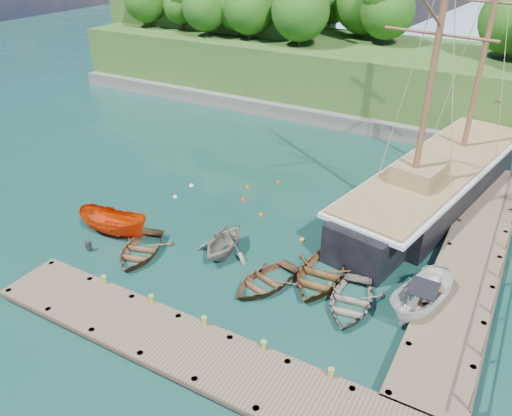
% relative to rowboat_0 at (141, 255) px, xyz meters
% --- Properties ---
extents(ground, '(160.00, 160.00, 0.00)m').
position_rel_rowboat_0_xyz_m(ground, '(4.73, 1.70, 0.00)').
color(ground, '#123629').
rests_on(ground, ground).
extents(dock_near, '(20.00, 3.20, 1.10)m').
position_rel_rowboat_0_xyz_m(dock_near, '(6.73, -4.80, 0.43)').
color(dock_near, brown).
rests_on(dock_near, ground).
extents(dock_east, '(3.20, 24.00, 1.10)m').
position_rel_rowboat_0_xyz_m(dock_east, '(16.23, 8.70, 0.43)').
color(dock_east, brown).
rests_on(dock_east, ground).
extents(bollard_0, '(0.26, 0.26, 0.45)m').
position_rel_rowboat_0_xyz_m(bollard_0, '(0.73, -3.40, 0.00)').
color(bollard_0, olive).
rests_on(bollard_0, ground).
extents(bollard_1, '(0.26, 0.26, 0.45)m').
position_rel_rowboat_0_xyz_m(bollard_1, '(3.73, -3.40, 0.00)').
color(bollard_1, olive).
rests_on(bollard_1, ground).
extents(bollard_2, '(0.26, 0.26, 0.45)m').
position_rel_rowboat_0_xyz_m(bollard_2, '(6.73, -3.40, 0.00)').
color(bollard_2, olive).
rests_on(bollard_2, ground).
extents(bollard_3, '(0.26, 0.26, 0.45)m').
position_rel_rowboat_0_xyz_m(bollard_3, '(9.73, -3.40, 0.00)').
color(bollard_3, olive).
rests_on(bollard_3, ground).
extents(bollard_4, '(0.26, 0.26, 0.45)m').
position_rel_rowboat_0_xyz_m(bollard_4, '(12.73, -3.40, 0.00)').
color(bollard_4, olive).
rests_on(bollard_4, ground).
extents(rowboat_0, '(4.06, 4.86, 0.87)m').
position_rel_rowboat_0_xyz_m(rowboat_0, '(0.00, 0.00, 0.00)').
color(rowboat_0, brown).
rests_on(rowboat_0, ground).
extents(rowboat_1, '(3.42, 3.89, 1.94)m').
position_rel_rowboat_0_xyz_m(rowboat_1, '(4.01, 2.43, 0.00)').
color(rowboat_1, slate).
rests_on(rowboat_1, ground).
extents(rowboat_2, '(3.92, 4.71, 0.84)m').
position_rel_rowboat_0_xyz_m(rowboat_2, '(7.38, 0.99, 0.00)').
color(rowboat_2, brown).
rests_on(rowboat_2, ground).
extents(rowboat_3, '(3.60, 4.63, 0.88)m').
position_rel_rowboat_0_xyz_m(rowboat_3, '(11.73, 1.58, 0.00)').
color(rowboat_3, '#72665B').
rests_on(rowboat_3, ground).
extents(rowboat_4, '(3.74, 5.02, 0.99)m').
position_rel_rowboat_0_xyz_m(rowboat_4, '(9.64, 2.75, 0.00)').
color(rowboat_4, '#523519').
rests_on(rowboat_4, ground).
extents(motorboat_orange, '(4.81, 2.21, 1.80)m').
position_rel_rowboat_0_xyz_m(motorboat_orange, '(-2.69, 0.88, 0.00)').
color(motorboat_orange, red).
rests_on(motorboat_orange, ground).
extents(cabin_boat_white, '(2.95, 5.01, 1.82)m').
position_rel_rowboat_0_xyz_m(cabin_boat_white, '(14.73, 2.89, 0.00)').
color(cabin_boat_white, silver).
rests_on(cabin_boat_white, ground).
extents(schooner, '(8.96, 27.66, 20.49)m').
position_rel_rowboat_0_xyz_m(schooner, '(12.83, 14.56, 1.14)').
color(schooner, black).
rests_on(schooner, ground).
extents(mooring_buoy_0, '(0.31, 0.31, 0.31)m').
position_rel_rowboat_0_xyz_m(mooring_buoy_0, '(-2.49, 6.39, 0.00)').
color(mooring_buoy_0, silver).
rests_on(mooring_buoy_0, ground).
extents(mooring_buoy_1, '(0.32, 0.32, 0.32)m').
position_rel_rowboat_0_xyz_m(mooring_buoy_1, '(1.75, 8.31, 0.00)').
color(mooring_buoy_1, red).
rests_on(mooring_buoy_1, ground).
extents(mooring_buoy_2, '(0.31, 0.31, 0.31)m').
position_rel_rowboat_0_xyz_m(mooring_buoy_2, '(3.76, 7.17, 0.00)').
color(mooring_buoy_2, '#F43600').
rests_on(mooring_buoy_2, ground).
extents(mooring_buoy_3, '(0.28, 0.28, 0.28)m').
position_rel_rowboat_0_xyz_m(mooring_buoy_3, '(8.60, 7.85, 0.00)').
color(mooring_buoy_3, white).
rests_on(mooring_buoy_3, ground).
extents(mooring_buoy_4, '(0.30, 0.30, 0.30)m').
position_rel_rowboat_0_xyz_m(mooring_buoy_4, '(1.07, 10.01, 0.00)').
color(mooring_buoy_4, '#FA4B00').
rests_on(mooring_buoy_4, ground).
extents(mooring_buoy_5, '(0.29, 0.29, 0.29)m').
position_rel_rowboat_0_xyz_m(mooring_buoy_5, '(2.58, 11.79, 0.00)').
color(mooring_buoy_5, '#DB3400').
rests_on(mooring_buoy_5, ground).
extents(mooring_buoy_6, '(0.34, 0.34, 0.34)m').
position_rel_rowboat_0_xyz_m(mooring_buoy_6, '(-2.52, 8.29, 0.00)').
color(mooring_buoy_6, white).
rests_on(mooring_buoy_6, ground).
extents(mooring_buoy_7, '(0.33, 0.33, 0.33)m').
position_rel_rowboat_0_xyz_m(mooring_buoy_7, '(7.27, 5.79, 0.00)').
color(mooring_buoy_7, orange).
rests_on(mooring_buoy_7, ground).
extents(headland, '(51.00, 19.31, 12.90)m').
position_rel_rowboat_0_xyz_m(headland, '(-8.15, 33.06, 5.54)').
color(headland, '#474744').
rests_on(headland, ground).
extents(distant_ridge, '(117.00, 40.00, 10.00)m').
position_rel_rowboat_0_xyz_m(distant_ridge, '(9.03, 71.70, 4.35)').
color(distant_ridge, '#728CA5').
rests_on(distant_ridge, ground).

